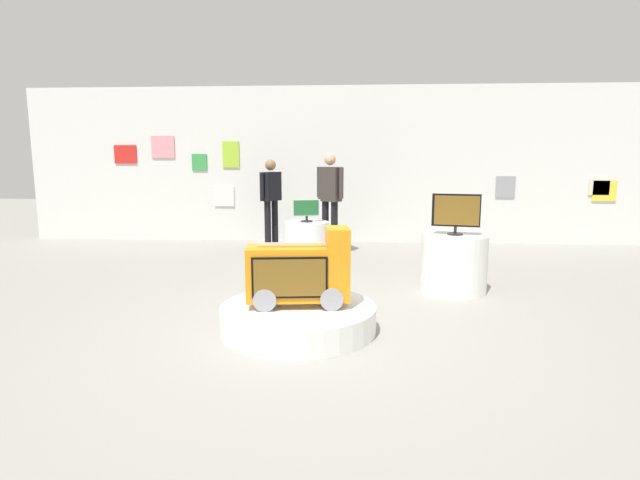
% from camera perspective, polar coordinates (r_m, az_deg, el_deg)
% --- Properties ---
extents(ground_plane, '(30.00, 30.00, 0.00)m').
position_cam_1_polar(ground_plane, '(5.24, -0.33, -10.03)').
color(ground_plane, gray).
extents(back_wall_display, '(12.71, 0.13, 3.10)m').
position_cam_1_polar(back_wall_display, '(10.43, 1.95, 8.29)').
color(back_wall_display, silver).
rests_on(back_wall_display, ground).
extents(main_display_pedestal, '(1.55, 1.55, 0.26)m').
position_cam_1_polar(main_display_pedestal, '(5.21, -2.42, -8.64)').
color(main_display_pedestal, white).
rests_on(main_display_pedestal, ground).
extents(novelty_firetruck_tv, '(1.04, 0.52, 0.78)m').
position_cam_1_polar(novelty_firetruck_tv, '(5.09, -2.23, -3.85)').
color(novelty_firetruck_tv, gray).
rests_on(novelty_firetruck_tv, main_display_pedestal).
extents(display_pedestal_left_rear, '(0.84, 0.84, 0.74)m').
position_cam_1_polar(display_pedestal_left_rear, '(6.83, 14.61, -2.52)').
color(display_pedestal_left_rear, white).
rests_on(display_pedestal_left_rear, ground).
extents(tv_on_left_rear, '(0.59, 0.19, 0.52)m').
position_cam_1_polar(tv_on_left_rear, '(6.72, 14.85, 3.03)').
color(tv_on_left_rear, black).
rests_on(tv_on_left_rear, display_pedestal_left_rear).
extents(display_pedestal_center_rear, '(0.67, 0.67, 0.74)m').
position_cam_1_polar(display_pedestal_center_rear, '(7.87, -1.47, -0.65)').
color(display_pedestal_center_rear, white).
rests_on(display_pedestal_center_rear, ground).
extents(tv_on_center_rear, '(0.41, 0.18, 0.34)m').
position_cam_1_polar(tv_on_center_rear, '(7.79, -1.50, 3.41)').
color(tv_on_center_rear, black).
rests_on(tv_on_center_rear, display_pedestal_center_rear).
extents(shopper_browsing_near_truck, '(0.48, 0.38, 1.77)m').
position_cam_1_polar(shopper_browsing_near_truck, '(9.08, 1.11, 4.96)').
color(shopper_browsing_near_truck, black).
rests_on(shopper_browsing_near_truck, ground).
extents(shopper_browsing_rear, '(0.37, 0.48, 1.67)m').
position_cam_1_polar(shopper_browsing_rear, '(9.65, -5.46, 4.79)').
color(shopper_browsing_rear, black).
rests_on(shopper_browsing_rear, ground).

